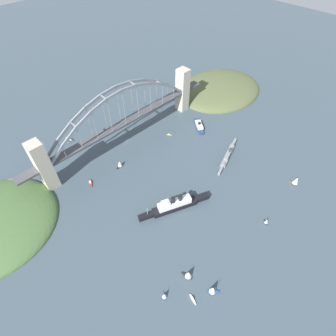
# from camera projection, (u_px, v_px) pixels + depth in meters

# --- Properties ---
(ground_plane) EXTENTS (1400.00, 1400.00, 0.00)m
(ground_plane) POSITION_uv_depth(u_px,v_px,m) (127.00, 141.00, 353.31)
(ground_plane) COLOR #3D4C56
(harbor_arch_bridge) EXTENTS (276.73, 15.64, 79.89)m
(harbor_arch_bridge) POSITION_uv_depth(u_px,v_px,m) (123.00, 121.00, 328.61)
(harbor_arch_bridge) COLOR #BCB29E
(harbor_arch_bridge) RESTS_ON ground
(headland_west_shore) EXTENTS (148.86, 121.14, 27.05)m
(headland_west_shore) POSITION_uv_depth(u_px,v_px,m) (219.00, 89.00, 442.13)
(headland_west_shore) COLOR #515B38
(headland_west_shore) RESTS_ON ground
(ocean_liner) EXTENTS (75.37, 35.94, 19.08)m
(ocean_liner) POSITION_uv_depth(u_px,v_px,m) (175.00, 205.00, 276.53)
(ocean_liner) COLOR black
(ocean_liner) RESTS_ON ground
(naval_cruiser) EXTENTS (66.57, 25.73, 16.54)m
(naval_cruiser) POSITION_uv_depth(u_px,v_px,m) (228.00, 155.00, 331.50)
(naval_cruiser) COLOR gray
(naval_cruiser) RESTS_ON ground
(harbor_ferry_steamer) EXTENTS (26.37, 32.80, 7.81)m
(harbor_ferry_steamer) POSITION_uv_depth(u_px,v_px,m) (199.00, 126.00, 372.06)
(harbor_ferry_steamer) COLOR navy
(harbor_ferry_steamer) RESTS_ON ground
(seaplane_taxiing_near_bridge) EXTENTS (7.50, 10.77, 4.84)m
(seaplane_taxiing_near_bridge) POSITION_uv_depth(u_px,v_px,m) (69.00, 140.00, 351.88)
(seaplane_taxiing_near_bridge) COLOR #B7B7B2
(seaplane_taxiing_near_bridge) RESTS_ON ground
(small_boat_0) EXTENTS (4.80, 6.23, 2.09)m
(small_boat_0) POSITION_uv_depth(u_px,v_px,m) (169.00, 135.00, 361.32)
(small_boat_0) COLOR gold
(small_boat_0) RESTS_ON ground
(small_boat_1) EXTENTS (3.65, 9.14, 1.91)m
(small_boat_1) POSITION_uv_depth(u_px,v_px,m) (193.00, 299.00, 218.77)
(small_boat_1) COLOR silver
(small_boat_1) RESTS_ON ground
(small_boat_2) EXTENTS (4.99, 5.88, 7.60)m
(small_boat_2) POSITION_uv_depth(u_px,v_px,m) (267.00, 221.00, 265.80)
(small_boat_2) COLOR black
(small_boat_2) RESTS_ON ground
(small_boat_3) EXTENTS (7.00, 10.89, 12.84)m
(small_boat_3) POSITION_uv_depth(u_px,v_px,m) (296.00, 180.00, 298.98)
(small_boat_3) COLOR brown
(small_boat_3) RESTS_ON ground
(small_boat_4) EXTENTS (7.07, 10.65, 10.61)m
(small_boat_4) POSITION_uv_depth(u_px,v_px,m) (188.00, 274.00, 228.51)
(small_boat_4) COLOR black
(small_boat_4) RESTS_ON ground
(small_boat_5) EXTENTS (8.73, 8.99, 11.14)m
(small_boat_5) POSITION_uv_depth(u_px,v_px,m) (213.00, 290.00, 219.61)
(small_boat_5) COLOR #234C8C
(small_boat_5) RESTS_ON ground
(small_boat_6) EXTENTS (5.35, 6.78, 7.13)m
(small_boat_6) POSITION_uv_depth(u_px,v_px,m) (164.00, 296.00, 218.12)
(small_boat_6) COLOR #234C8C
(small_boat_6) RESTS_ON ground
(small_boat_7) EXTENTS (5.77, 11.58, 2.21)m
(small_boat_7) POSITION_uv_depth(u_px,v_px,m) (90.00, 183.00, 303.32)
(small_boat_7) COLOR #B2231E
(small_boat_7) RESTS_ON ground
(small_boat_8) EXTENTS (9.93, 6.33, 10.26)m
(small_boat_8) POSITION_uv_depth(u_px,v_px,m) (120.00, 164.00, 318.58)
(small_boat_8) COLOR black
(small_boat_8) RESTS_ON ground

